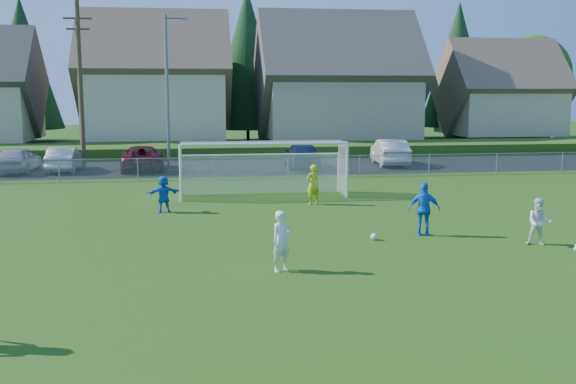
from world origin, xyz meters
name	(u,v)px	position (x,y,z in m)	size (l,w,h in m)	color
ground	(339,309)	(0.00, 0.00, 0.00)	(160.00, 160.00, 0.00)	#193D0C
asphalt_lot	(244,167)	(0.00, 27.50, 0.01)	(60.00, 60.00, 0.00)	black
grass_embankment	(236,150)	(0.00, 35.00, 0.40)	(70.00, 6.00, 0.80)	#1E420F
soccer_ball	(374,237)	(2.58, 6.56, 0.11)	(0.22, 0.22, 0.22)	white
player_white_a	(282,241)	(-0.84, 3.32, 0.82)	(0.59, 0.39, 1.63)	white
player_white_b	(539,222)	(7.43, 5.13, 0.74)	(0.72, 0.56, 1.48)	white
player_blue_a	(424,209)	(4.40, 7.02, 0.88)	(1.03, 0.43, 1.76)	blue
player_blue_b	(163,194)	(-4.29, 12.54, 0.73)	(1.34, 0.43, 1.45)	blue
goalkeeper	(313,184)	(1.85, 13.50, 0.84)	(0.61, 0.40, 1.68)	#B1C617
car_a	(18,160)	(-13.12, 26.48, 0.76)	(1.80, 4.47, 1.52)	#9DA0A4
car_b	(64,159)	(-10.60, 26.82, 0.71)	(1.51, 4.33, 1.43)	silver
car_c	(142,158)	(-6.11, 26.74, 0.73)	(2.41, 5.23, 1.45)	#510919
car_e	(302,155)	(3.49, 26.42, 0.80)	(1.88, 4.68, 1.60)	#142547
car_f	(390,152)	(9.29, 27.22, 0.82)	(1.73, 4.96, 1.63)	silver
soccer_goal	(263,160)	(0.00, 16.05, 1.63)	(7.42, 1.90, 2.50)	white
chainlink_fence	(251,167)	(0.00, 22.00, 0.63)	(52.06, 0.06, 1.20)	gray
streetlight	(168,88)	(-4.45, 26.00, 4.84)	(1.38, 0.18, 9.00)	slate
utility_pole	(80,83)	(-9.50, 27.00, 5.15)	(1.60, 0.26, 10.00)	#473321
houses_row	(253,58)	(1.97, 42.46, 7.33)	(53.90, 11.45, 13.27)	tan
tree_row	(236,65)	(1.04, 48.74, 6.91)	(65.98, 12.36, 13.80)	#382616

